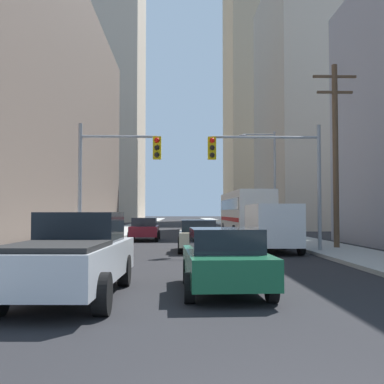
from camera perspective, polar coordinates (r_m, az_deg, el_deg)
name	(u,v)px	position (r m, az deg, el deg)	size (l,w,h in m)	color
sidewalk_left	(131,228)	(54.00, -7.53, -4.38)	(3.15, 160.00, 0.15)	#9E9E99
sidewalk_right	(244,228)	(54.24, 6.38, -4.38)	(3.15, 160.00, 0.15)	#9E9E99
city_bus	(245,212)	(35.75, 6.52, -2.40)	(2.68, 11.53, 3.40)	silver
pickup_truck_silver	(73,255)	(10.82, -14.36, -7.54)	(2.21, 5.47, 1.90)	#B7BABF
cargo_van_white	(272,225)	(22.58, 9.74, -3.99)	(2.16, 5.27, 2.26)	white
sedan_green	(225,260)	(11.20, 4.01, -8.27)	(1.95, 4.25, 1.52)	#195938
sedan_beige	(198,235)	(22.55, 0.75, -5.34)	(1.95, 4.22, 1.52)	#C6B793
sedan_maroon	(145,229)	(31.29, -5.83, -4.52)	(1.95, 4.22, 1.52)	maroon
traffic_signal_near_left	(115,166)	(21.81, -9.36, 3.20)	(3.83, 0.44, 6.00)	gray
traffic_signal_near_right	(270,165)	(22.03, 9.51, 3.32)	(5.30, 0.44, 6.00)	gray
utility_pole_right	(336,151)	(24.48, 17.17, 4.77)	(2.20, 0.28, 9.34)	brown
street_lamp_right	(269,174)	(32.75, 9.39, 2.22)	(2.57, 0.32, 7.50)	gray
building_left_mid_office	(11,132)	(51.67, -21.31, 6.84)	(19.23, 23.29, 20.20)	#66564C
building_left_far_tower	(92,57)	(101.52, -12.19, 15.80)	(20.68, 21.43, 67.24)	#B7A893
building_right_mid_block	(353,106)	(59.28, 19.06, 9.87)	(20.54, 18.39, 28.86)	#B7A893
building_right_far_highrise	(280,95)	(102.31, 10.76, 11.58)	(22.43, 20.70, 53.30)	tan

